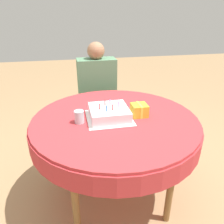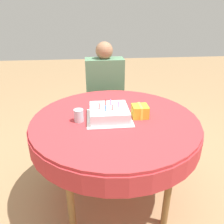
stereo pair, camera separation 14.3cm
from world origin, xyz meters
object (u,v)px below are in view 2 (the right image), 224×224
chair (105,101)px  gift_box (140,111)px  drinking_glass (79,115)px  person (105,86)px  birthday_cake (109,113)px

chair → gift_box: 1.04m
drinking_glass → person: bearing=74.4°
chair → drinking_glass: bearing=-104.9°
birthday_cake → drinking_glass: size_ratio=3.07×
chair → gift_box: bearing=-79.2°
chair → drinking_glass: chair is taller
gift_box → birthday_cake: bearing=177.4°
person → drinking_glass: person is taller
chair → birthday_cake: 1.02m
birthday_cake → gift_box: 0.23m
chair → birthday_cake: (-0.03, -0.97, 0.30)m
chair → gift_box: chair is taller
birthday_cake → drinking_glass: birthday_cake is taller
drinking_glass → birthday_cake: bearing=8.5°
birthday_cake → drinking_glass: (-0.22, -0.03, 0.00)m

